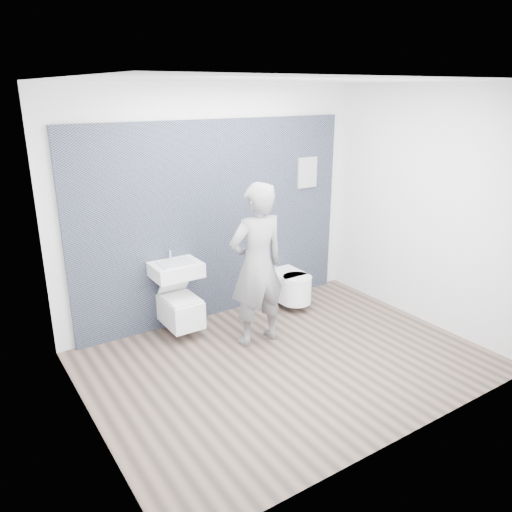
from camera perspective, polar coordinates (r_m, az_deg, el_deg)
ground at (r=5.39m, az=3.58°, el=-11.87°), size 4.00×4.00×0.00m
room_shell at (r=4.75m, az=4.00°, el=6.54°), size 4.00×4.00×4.00m
tile_wall at (r=6.48m, az=-4.25°, el=-6.34°), size 3.60×0.06×2.40m
washbasin at (r=5.72m, az=-9.11°, el=-1.52°), size 0.55×0.41×0.41m
toilet_square at (r=5.84m, az=-8.62°, el=-6.04°), size 0.37×0.54×0.65m
toilet_rounded at (r=6.52m, az=3.93°, el=-3.47°), size 0.39×0.67×0.36m
info_placard at (r=7.14m, az=5.44°, el=-3.95°), size 0.30×0.03×0.40m
visitor at (r=5.39m, az=0.11°, el=-1.08°), size 0.67×0.45×1.82m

